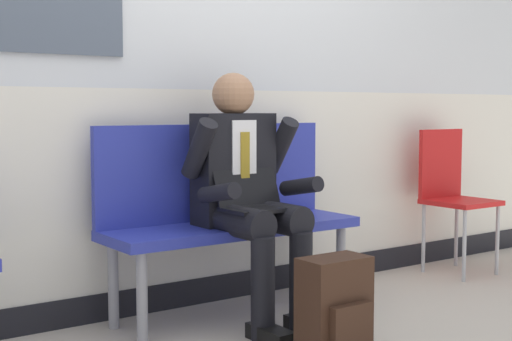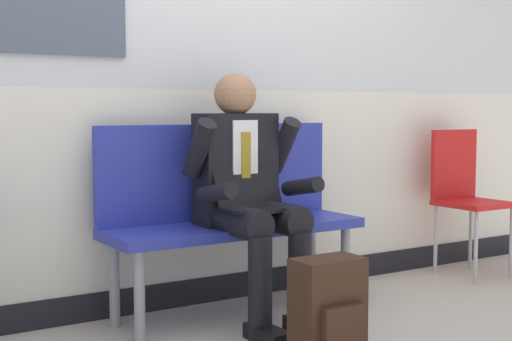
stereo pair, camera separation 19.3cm
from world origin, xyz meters
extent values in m
plane|color=#B2A899|center=(0.00, 0.00, 0.00)|extent=(18.00, 18.00, 0.00)
cube|color=silver|center=(0.00, 0.61, 0.64)|extent=(6.14, 0.12, 1.00)
cube|color=black|center=(0.00, 0.61, 0.07)|extent=(6.14, 0.14, 0.14)
cube|color=#28339E|center=(0.01, 0.26, 0.45)|extent=(1.33, 0.42, 0.05)
cube|color=#28339E|center=(0.01, 0.44, 0.72)|extent=(1.33, 0.04, 0.49)
cylinder|color=gray|center=(-0.58, 0.11, 0.21)|extent=(0.05, 0.05, 0.42)
cylinder|color=gray|center=(-0.58, 0.41, 0.21)|extent=(0.05, 0.05, 0.42)
cylinder|color=gray|center=(0.60, 0.11, 0.21)|extent=(0.05, 0.05, 0.42)
cylinder|color=gray|center=(0.60, 0.41, 0.21)|extent=(0.05, 0.05, 0.42)
cylinder|color=black|center=(-0.10, 0.05, 0.52)|extent=(0.15, 0.40, 0.15)
cylinder|color=black|center=(-0.10, -0.14, 0.24)|extent=(0.11, 0.11, 0.47)
cube|color=black|center=(-0.10, -0.20, 0.04)|extent=(0.10, 0.26, 0.07)
cylinder|color=black|center=(0.12, 0.05, 0.52)|extent=(0.15, 0.40, 0.15)
cylinder|color=black|center=(0.12, -0.14, 0.24)|extent=(0.11, 0.11, 0.47)
cube|color=black|center=(0.12, -0.20, 0.04)|extent=(0.10, 0.26, 0.07)
cube|color=black|center=(0.01, 0.26, 0.75)|extent=(0.40, 0.18, 0.55)
cube|color=silver|center=(0.01, 0.17, 0.80)|extent=(0.14, 0.01, 0.39)
cube|color=olive|center=(0.01, 0.16, 0.77)|extent=(0.05, 0.01, 0.33)
sphere|color=#9E7051|center=(0.01, 0.26, 1.11)|extent=(0.21, 0.21, 0.21)
cylinder|color=black|center=(-0.23, 0.19, 0.86)|extent=(0.09, 0.25, 0.30)
cylinder|color=black|center=(-0.23, 0.02, 0.66)|extent=(0.08, 0.27, 0.12)
cylinder|color=black|center=(0.25, 0.19, 0.86)|extent=(0.09, 0.25, 0.30)
cylinder|color=black|center=(0.25, 0.02, 0.66)|extent=(0.08, 0.27, 0.12)
cube|color=black|center=(0.01, 0.02, 0.57)|extent=(0.36, 0.22, 0.02)
cube|color=black|center=(0.01, 0.15, 0.68)|extent=(0.36, 0.08, 0.21)
cube|color=#331E14|center=(-0.02, -0.53, 0.22)|extent=(0.29, 0.17, 0.44)
cube|color=#331E14|center=(-0.02, -0.64, 0.15)|extent=(0.20, 0.04, 0.22)
cube|color=red|center=(1.70, 0.21, 0.46)|extent=(0.38, 0.38, 0.03)
cube|color=red|center=(1.70, 0.38, 0.69)|extent=(0.38, 0.03, 0.44)
cylinder|color=#A5A5AA|center=(1.54, 0.05, 0.22)|extent=(0.02, 0.02, 0.44)
cylinder|color=#A5A5AA|center=(1.86, 0.05, 0.22)|extent=(0.02, 0.02, 0.44)
cylinder|color=#A5A5AA|center=(1.54, 0.37, 0.22)|extent=(0.02, 0.02, 0.44)
cylinder|color=#A5A5AA|center=(1.86, 0.37, 0.22)|extent=(0.02, 0.02, 0.44)
camera|label=1|loc=(-2.01, -2.75, 1.05)|focal=51.25mm
camera|label=2|loc=(-1.85, -2.85, 1.05)|focal=51.25mm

